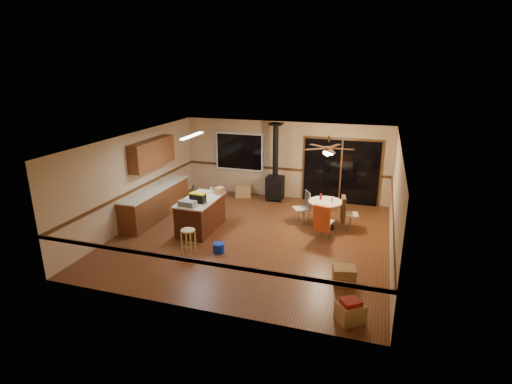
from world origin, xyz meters
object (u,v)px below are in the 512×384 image
at_px(kitchen_island, 201,214).
at_px(wood_stove, 275,179).
at_px(bar_stool, 188,242).
at_px(chair_right, 344,209).
at_px(toolbox_black, 198,198).
at_px(chair_near, 322,219).
at_px(box_corner_a, 350,313).
at_px(dining_table, 325,209).
at_px(blue_bucket, 219,248).
at_px(chair_left, 305,204).
at_px(box_corner_b, 344,275).
at_px(box_under_window, 243,191).
at_px(toolbox_grey, 187,203).

xyz_separation_m(kitchen_island, wood_stove, (1.30, 3.05, 0.28)).
bearing_deg(bar_stool, chair_right, 37.74).
height_order(kitchen_island, toolbox_black, toolbox_black).
relative_size(chair_near, box_corner_a, 1.54).
distance_m(bar_stool, dining_table, 3.92).
distance_m(blue_bucket, box_corner_a, 3.77).
height_order(chair_left, box_corner_a, chair_left).
xyz_separation_m(dining_table, box_corner_b, (0.83, -2.91, -0.35)).
bearing_deg(box_corner_b, chair_left, 115.23).
bearing_deg(bar_stool, wood_stove, 77.84).
bearing_deg(box_corner_b, toolbox_black, 160.15).
height_order(wood_stove, box_corner_b, wood_stove).
height_order(wood_stove, chair_left, wood_stove).
distance_m(chair_right, box_under_window, 4.10).
bearing_deg(box_corner_a, chair_near, 107.06).
distance_m(box_under_window, box_corner_a, 7.39).
distance_m(kitchen_island, blue_bucket, 1.58).
height_order(blue_bucket, chair_right, chair_right).
bearing_deg(kitchen_island, box_corner_b, -22.88).
bearing_deg(chair_right, blue_bucket, -139.11).
xyz_separation_m(bar_stool, box_corner_a, (3.97, -1.57, -0.14)).
distance_m(chair_left, chair_near, 1.22).
xyz_separation_m(toolbox_grey, box_corner_b, (4.14, -1.10, -0.78)).
distance_m(dining_table, box_corner_b, 3.05).
height_order(kitchen_island, toolbox_grey, toolbox_grey).
distance_m(chair_near, chair_right, 1.01).
xyz_separation_m(chair_left, chair_right, (1.13, -0.13, 0.01)).
distance_m(chair_left, box_corner_a, 4.68).
height_order(blue_bucket, chair_left, chair_left).
height_order(wood_stove, dining_table, wood_stove).
bearing_deg(toolbox_black, dining_table, 24.79).
height_order(chair_left, box_under_window, chair_left).
bearing_deg(blue_bucket, box_under_window, 101.52).
bearing_deg(chair_near, chair_right, 62.45).
bearing_deg(box_under_window, blue_bucket, -78.48).
bearing_deg(wood_stove, toolbox_black, -110.40).
xyz_separation_m(wood_stove, toolbox_grey, (-1.37, -3.67, 0.24)).
height_order(chair_left, chair_right, same).
bearing_deg(dining_table, box_corner_a, -75.69).
relative_size(bar_stool, chair_right, 0.89).
bearing_deg(chair_left, chair_near, -57.32).
height_order(toolbox_grey, blue_bucket, toolbox_grey).
height_order(toolbox_grey, box_corner_a, toolbox_grey).
xyz_separation_m(toolbox_black, box_corner_a, (4.24, -2.73, -0.84)).
distance_m(dining_table, chair_left, 0.63).
bearing_deg(kitchen_island, box_corner_a, -34.87).
bearing_deg(chair_right, chair_left, 173.30).
relative_size(toolbox_grey, bar_stool, 0.72).
bearing_deg(chair_left, box_corner_a, -68.88).
bearing_deg(dining_table, chair_left, 165.89).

